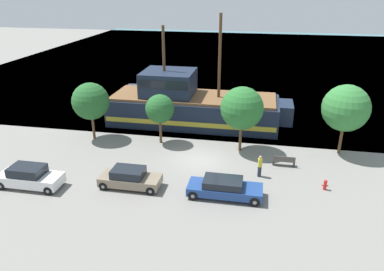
% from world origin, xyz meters
% --- Properties ---
extents(ground_plane, '(160.00, 160.00, 0.00)m').
position_xyz_m(ground_plane, '(0.00, 0.00, 0.00)').
color(ground_plane, gray).
extents(water_surface, '(80.00, 80.00, 0.00)m').
position_xyz_m(water_surface, '(0.00, 44.00, 0.00)').
color(water_surface, teal).
rests_on(water_surface, ground).
extents(pirate_ship, '(17.92, 5.72, 10.71)m').
position_xyz_m(pirate_ship, '(-2.32, 8.12, 1.89)').
color(pirate_ship, '#192338').
rests_on(pirate_ship, water_surface).
extents(moored_boat_dockside, '(7.74, 2.29, 1.73)m').
position_xyz_m(moored_boat_dockside, '(-8.96, 17.78, 0.64)').
color(moored_boat_dockside, '#2D333D').
rests_on(moored_boat_dockside, water_surface).
extents(parked_car_curb_front, '(4.23, 1.80, 1.40)m').
position_xyz_m(parked_car_curb_front, '(-4.06, -5.17, 0.69)').
color(parked_car_curb_front, '#7F705B').
rests_on(parked_car_curb_front, ground_plane).
extents(parked_car_curb_mid, '(4.44, 1.81, 1.56)m').
position_xyz_m(parked_car_curb_mid, '(-10.91, -6.45, 0.76)').
color(parked_car_curb_mid, white).
rests_on(parked_car_curb_mid, ground_plane).
extents(parked_car_curb_rear, '(4.94, 1.88, 1.30)m').
position_xyz_m(parked_car_curb_rear, '(2.54, -5.21, 0.66)').
color(parked_car_curb_rear, navy).
rests_on(parked_car_curb_rear, ground_plane).
extents(fire_hydrant, '(0.42, 0.25, 0.76)m').
position_xyz_m(fire_hydrant, '(9.27, -3.02, 0.41)').
color(fire_hydrant, red).
rests_on(fire_hydrant, ground_plane).
extents(bench_promenade_east, '(1.68, 0.45, 0.85)m').
position_xyz_m(bench_promenade_east, '(6.61, 0.11, 0.44)').
color(bench_promenade_east, '#4C4742').
rests_on(bench_promenade_east, ground_plane).
extents(pedestrian_walking_near, '(0.32, 0.32, 1.66)m').
position_xyz_m(pedestrian_walking_near, '(4.78, -1.95, 0.84)').
color(pedestrian_walking_near, '#232838').
rests_on(pedestrian_walking_near, ground_plane).
extents(tree_row_east, '(3.28, 3.28, 5.18)m').
position_xyz_m(tree_row_east, '(-10.23, 2.52, 3.53)').
color(tree_row_east, brown).
rests_on(tree_row_east, ground_plane).
extents(tree_row_mideast, '(2.49, 2.49, 4.42)m').
position_xyz_m(tree_row_mideast, '(-3.99, 2.73, 3.16)').
color(tree_row_mideast, brown).
rests_on(tree_row_mideast, ground_plane).
extents(tree_row_midwest, '(3.53, 3.53, 5.53)m').
position_xyz_m(tree_row_midwest, '(3.04, 2.40, 3.75)').
color(tree_row_midwest, brown).
rests_on(tree_row_midwest, ground_plane).
extents(tree_row_west, '(3.77, 3.77, 5.84)m').
position_xyz_m(tree_row_west, '(11.22, 3.38, 3.95)').
color(tree_row_west, brown).
rests_on(tree_row_west, ground_plane).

